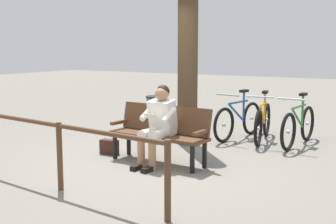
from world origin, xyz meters
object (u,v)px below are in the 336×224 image
object	(u,v)px
bicycle_red	(299,126)
tree_trunk	(188,57)
litter_bin	(156,117)
bicycle_green	(238,120)
person_reading	(159,121)
handbag	(109,147)
bicycle_silver	(263,122)
bench	(161,130)

from	to	relation	value
bicycle_red	tree_trunk	bearing A→B (deg)	-59.22
litter_bin	bicycle_green	xyz separation A→B (m)	(-1.36, -0.81, -0.05)
person_reading	handbag	world-z (taller)	person_reading
handbag	litter_bin	world-z (taller)	litter_bin
bicycle_red	bicycle_green	xyz separation A→B (m)	(1.16, -0.04, 0.00)
handbag	bicycle_red	distance (m)	3.38
litter_bin	bicycle_silver	xyz separation A→B (m)	(-1.84, -0.81, -0.05)
tree_trunk	litter_bin	bearing A→B (deg)	-8.68
person_reading	bicycle_green	bearing A→B (deg)	-92.72
bench	bicycle_silver	distance (m)	2.43
person_reading	handbag	bearing A→B (deg)	-4.47
litter_bin	bicycle_green	size ratio (longest dim) A/B	0.50
bench	bicycle_red	world-z (taller)	bicycle_red
person_reading	bicycle_silver	world-z (taller)	person_reading
bicycle_red	bicycle_green	distance (m)	1.16
person_reading	bicycle_green	distance (m)	2.48
bench	bicycle_green	xyz separation A→B (m)	(-0.36, -2.27, -0.15)
bicycle_silver	tree_trunk	bearing A→B (deg)	-60.36
tree_trunk	bicycle_silver	world-z (taller)	tree_trunk
bicycle_silver	litter_bin	bearing A→B (deg)	-76.39
person_reading	bicycle_silver	xyz separation A→B (m)	(-0.78, -2.44, -0.31)
tree_trunk	bicycle_red	distance (m)	2.34
bench	bicycle_red	xyz separation A→B (m)	(-1.52, -2.23, -0.15)
bench	tree_trunk	xyz separation A→B (m)	(0.27, -1.35, 1.08)
bench	person_reading	xyz separation A→B (m)	(-0.06, 0.17, 0.16)
handbag	bicycle_green	bearing A→B (deg)	-120.73
person_reading	bicycle_red	distance (m)	2.82
bicycle_red	bicycle_silver	distance (m)	0.68
bench	person_reading	bearing A→B (deg)	114.20
handbag	litter_bin	xyz separation A→B (m)	(0.00, -1.47, 0.29)
person_reading	litter_bin	distance (m)	1.96
bench	bicycle_silver	xyz separation A→B (m)	(-0.84, -2.27, -0.15)
tree_trunk	bicycle_green	xyz separation A→B (m)	(-0.62, -0.93, -1.22)
bicycle_red	handbag	bearing A→B (deg)	-43.90
tree_trunk	bicycle_red	bearing A→B (deg)	-153.65
bench	bicycle_silver	bearing A→B (deg)	-106.18
tree_trunk	litter_bin	size ratio (longest dim) A/B	3.83
handbag	litter_bin	size ratio (longest dim) A/B	0.36
litter_bin	person_reading	bearing A→B (deg)	123.13
person_reading	handbag	xyz separation A→B (m)	(1.06, -0.16, -0.54)
person_reading	bicycle_green	world-z (taller)	person_reading
handbag	bicycle_red	xyz separation A→B (m)	(-2.52, -2.24, 0.24)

